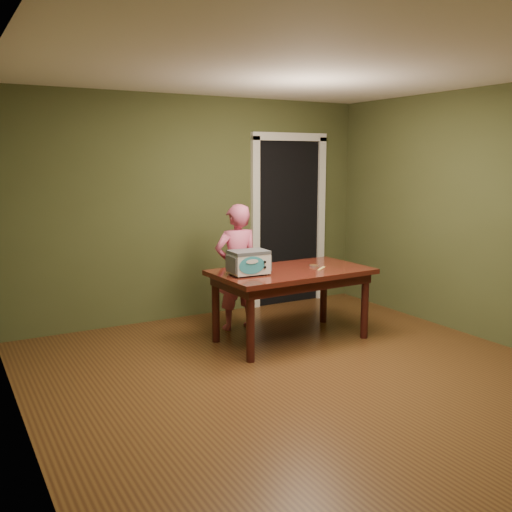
{
  "coord_description": "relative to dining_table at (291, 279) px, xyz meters",
  "views": [
    {
      "loc": [
        -2.68,
        -3.71,
        1.87
      ],
      "look_at": [
        -0.02,
        1.0,
        0.95
      ],
      "focal_mm": 40.0,
      "sensor_mm": 36.0,
      "label": 1
    }
  ],
  "objects": [
    {
      "name": "spatula",
      "position": [
        0.3,
        -0.12,
        0.1
      ],
      "size": [
        0.16,
        0.13,
        0.01
      ],
      "primitive_type": "cube",
      "rotation": [
        0.0,
        0.0,
        0.64
      ],
      "color": "#F4DD6A",
      "rests_on": "dining_table"
    },
    {
      "name": "child",
      "position": [
        -0.3,
        0.64,
        0.05
      ],
      "size": [
        0.53,
        0.37,
        1.39
      ],
      "primitive_type": "imported",
      "rotation": [
        0.0,
        0.0,
        3.08
      ],
      "color": "#CC5478",
      "rests_on": "floor"
    },
    {
      "name": "room_shell",
      "position": [
        -0.46,
        -1.12,
        1.06
      ],
      "size": [
        4.52,
        5.02,
        2.61
      ],
      "color": "#454C29",
      "rests_on": "ground"
    },
    {
      "name": "toy_oven",
      "position": [
        -0.51,
        -0.01,
        0.23
      ],
      "size": [
        0.4,
        0.28,
        0.24
      ],
      "rotation": [
        0.0,
        0.0,
        -0.03
      ],
      "color": "#4C4F54",
      "rests_on": "dining_table"
    },
    {
      "name": "doorway",
      "position": [
        0.84,
        1.66,
        0.41
      ],
      "size": [
        1.1,
        0.66,
        2.25
      ],
      "color": "black",
      "rests_on": "ground"
    },
    {
      "name": "baking_pan",
      "position": [
        0.29,
        0.01,
        0.11
      ],
      "size": [
        0.1,
        0.1,
        0.02
      ],
      "color": "silver",
      "rests_on": "dining_table"
    },
    {
      "name": "floor",
      "position": [
        -0.46,
        -1.12,
        -0.65
      ],
      "size": [
        5.0,
        5.0,
        0.0
      ],
      "primitive_type": "plane",
      "color": "brown",
      "rests_on": "ground"
    },
    {
      "name": "dining_table",
      "position": [
        0.0,
        0.0,
        0.0
      ],
      "size": [
        1.63,
        0.95,
        0.75
      ],
      "rotation": [
        0.0,
        0.0,
        0.03
      ],
      "color": "#3C180D",
      "rests_on": "floor"
    }
  ]
}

